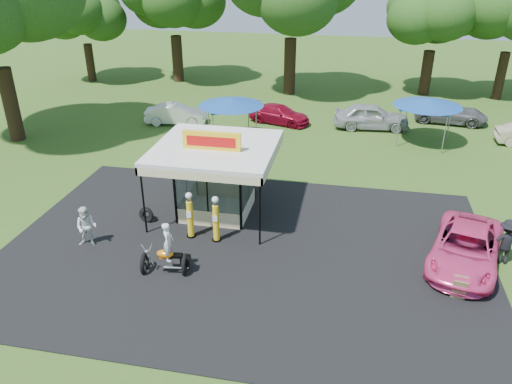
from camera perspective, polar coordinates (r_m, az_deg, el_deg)
ground at (r=19.44m, az=-2.57°, el=-9.67°), size 120.00×120.00×0.00m
asphalt_apron at (r=21.04m, az=-1.28°, el=-6.51°), size 20.00×14.00×0.04m
gas_station_kiosk at (r=23.19m, az=-4.55°, el=1.64°), size 5.40×5.40×4.18m
gas_pump_left at (r=21.54m, az=-7.54°, el=-2.76°), size 0.40×0.40×2.16m
gas_pump_right at (r=21.15m, az=-4.60°, el=-3.22°), size 0.40×0.40×2.14m
motorcycle at (r=19.50m, az=-10.11°, el=-6.86°), size 1.96×1.14×2.26m
spare_tires at (r=23.47m, az=-12.42°, el=-2.56°), size 0.82×0.52×0.69m
a_frame_sign at (r=19.49m, az=22.21°, el=-10.20°), size 0.52×0.51×0.88m
kiosk_car at (r=25.67m, az=-3.14°, el=1.00°), size 2.82×1.13×0.96m
pink_sedan at (r=21.39m, az=22.85°, el=-5.93°), size 3.87×5.83×1.49m
spectator_west at (r=22.00m, az=-18.81°, el=-3.79°), size 0.98×0.81×1.81m
spectator_east_a at (r=22.05m, az=26.69°, el=-5.10°), size 1.25×0.73×1.92m
bg_car_a at (r=36.42m, az=-9.15°, el=8.79°), size 4.51×2.28×1.42m
bg_car_b at (r=36.16m, az=2.69°, el=8.86°), size 4.80×3.02×1.29m
bg_car_c at (r=35.83m, az=13.03°, el=8.43°), size 5.26×2.50×1.74m
bg_car_d at (r=38.87m, az=21.36°, el=8.41°), size 5.28×2.93×1.40m
tent_west at (r=31.94m, az=-2.85°, el=10.23°), size 4.15×4.15×2.90m
tent_east at (r=33.40m, az=19.05°, el=9.66°), size 4.25×4.25×2.97m
oak_far_a at (r=49.98m, az=-19.16°, el=18.73°), size 8.07×8.07×9.56m
oak_far_d at (r=45.08m, az=19.78°, el=18.51°), size 8.56×8.56×10.19m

